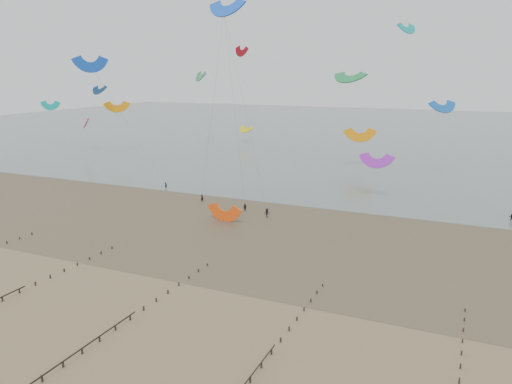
% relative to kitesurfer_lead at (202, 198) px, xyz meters
% --- Properties ---
extents(ground, '(500.00, 500.00, 0.00)m').
position_rel_kitesurfer_lead_xyz_m(ground, '(15.74, -44.59, -0.87)').
color(ground, brown).
rests_on(ground, ground).
extents(sea_and_shore, '(500.00, 665.00, 0.03)m').
position_rel_kitesurfer_lead_xyz_m(sea_and_shore, '(11.66, -10.19, -0.87)').
color(sea_and_shore, '#475654').
rests_on(sea_and_shore, ground).
extents(groynes, '(72.16, 50.16, 1.00)m').
position_rel_kitesurfer_lead_xyz_m(groynes, '(19.74, -63.64, -0.40)').
color(groynes, black).
rests_on(groynes, ground).
extents(kitesurfer_lead, '(0.64, 0.43, 1.75)m').
position_rel_kitesurfer_lead_xyz_m(kitesurfer_lead, '(0.00, 0.00, 0.00)').
color(kitesurfer_lead, black).
rests_on(kitesurfer_lead, ground).
extents(kitesurfers, '(121.11, 18.43, 1.88)m').
position_rel_kitesurfer_lead_xyz_m(kitesurfers, '(40.06, 1.03, -0.04)').
color(kitesurfers, black).
rests_on(kitesurfers, ground).
extents(grounded_kite, '(7.27, 6.04, 3.63)m').
position_rel_kitesurfer_lead_xyz_m(grounded_kite, '(11.34, -10.97, -0.87)').
color(grounded_kite, '#FF5010').
rests_on(grounded_kite, ground).
extents(kites_airborne, '(232.38, 109.92, 40.05)m').
position_rel_kitesurfer_lead_xyz_m(kites_airborne, '(-2.06, 48.05, 19.03)').
color(kites_airborne, '#D9C805').
rests_on(kites_airborne, ground).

